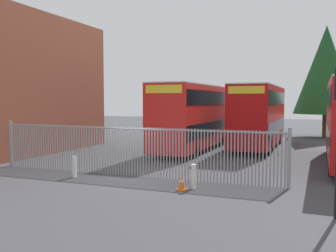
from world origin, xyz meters
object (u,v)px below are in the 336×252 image
Objects in this scene: traffic_cone_by_gate at (182,183)px; double_decker_bus_behind_fence_right at (194,115)px; bollard_near_left at (74,167)px; bollard_center_front at (194,177)px; double_decker_bus_behind_fence_left at (259,114)px.

double_decker_bus_behind_fence_right is at bearing 105.66° from traffic_cone_by_gate.
bollard_near_left is 5.56m from bollard_center_front.
bollard_center_front is 1.61× the size of traffic_cone_by_gate.
double_decker_bus_behind_fence_left is 11.38× the size of bollard_near_left.
double_decker_bus_behind_fence_right is 11.51m from bollard_center_front.
bollard_center_front is at bearing -91.63° from double_decker_bus_behind_fence_left.
double_decker_bus_behind_fence_left is 14.13m from bollard_center_front.
traffic_cone_by_gate is at bearing -133.55° from bollard_center_front.
double_decker_bus_behind_fence_right reaches higher than bollard_center_front.
bollard_near_left is at bearing 174.30° from traffic_cone_by_gate.
bollard_near_left is at bearing -101.04° from double_decker_bus_behind_fence_right.
double_decker_bus_behind_fence_right is at bearing 78.96° from bollard_near_left.
double_decker_bus_behind_fence_right is 11.38× the size of bollard_center_front.
double_decker_bus_behind_fence_right is at bearing 107.87° from bollard_center_front.
bollard_near_left is 5.24m from traffic_cone_by_gate.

